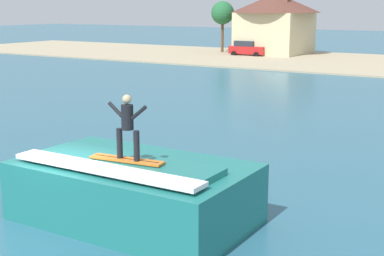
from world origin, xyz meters
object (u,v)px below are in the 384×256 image
object	(u,v)px
surfer	(127,123)
tree_short_bushy	(223,13)
surfboard	(127,160)
car_near_shore	(248,48)
house_with_chimney	(275,20)
wave_crest	(133,190)

from	to	relation	value
surfer	tree_short_bushy	world-z (taller)	tree_short_bushy
surfboard	tree_short_bushy	size ratio (longest dim) A/B	0.33
car_near_shore	house_with_chimney	bearing A→B (deg)	67.66
surfboard	car_near_shore	distance (m)	53.39
surfer	house_with_chimney	bearing A→B (deg)	109.37
wave_crest	surfboard	world-z (taller)	surfboard
wave_crest	surfer	xyz separation A→B (m)	(0.24, -0.48, 2.02)
surfboard	surfer	size ratio (longest dim) A/B	1.24
surfboard	house_with_chimney	xyz separation A→B (m)	(-18.71, 53.40, 2.35)
wave_crest	car_near_shore	size ratio (longest dim) A/B	1.44
house_with_chimney	tree_short_bushy	world-z (taller)	house_with_chimney
wave_crest	surfboard	bearing A→B (deg)	-70.73
surfboard	car_near_shore	bearing A→B (deg)	112.44
house_with_chimney	surfboard	bearing A→B (deg)	-70.69
surfer	tree_short_bushy	bearing A→B (deg)	115.99
wave_crest	house_with_chimney	world-z (taller)	house_with_chimney
car_near_shore	surfer	bearing A→B (deg)	-67.49
surfer	house_with_chimney	distance (m)	56.66
surfboard	car_near_shore	world-z (taller)	surfboard
surfer	car_near_shore	bearing A→B (deg)	112.51
wave_crest	house_with_chimney	bearing A→B (deg)	109.31
surfer	car_near_shore	world-z (taller)	surfer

